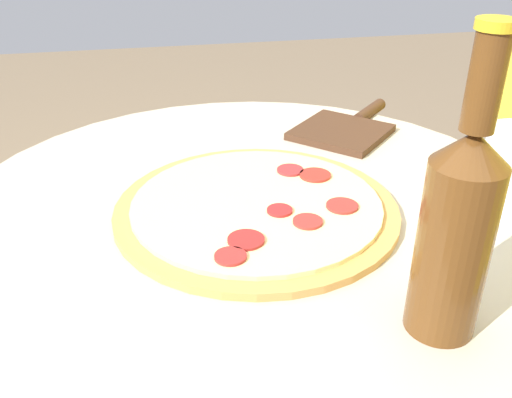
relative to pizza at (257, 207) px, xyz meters
The scene contains 5 objects.
table 0.22m from the pizza, behind, with size 0.81×0.81×0.75m.
pizza is the anchor object (origin of this frame).
beer_bottle 0.30m from the pizza, 27.39° to the left, with size 0.07×0.07×0.29m.
pizza_paddle 0.32m from the pizza, 139.67° to the left, with size 0.23×0.23×0.02m.
drinking_glass 0.33m from the pizza, 80.04° to the left, with size 0.08×0.08×0.11m.
Camera 1 is at (0.66, -0.13, 1.12)m, focal length 40.00 mm.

